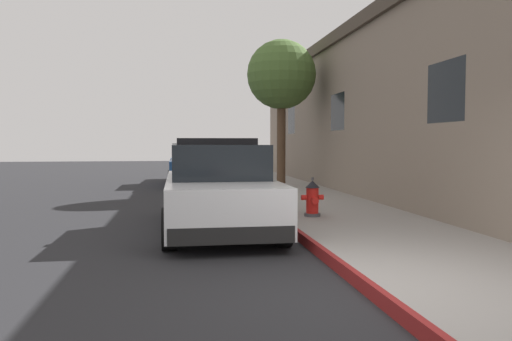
# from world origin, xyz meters

# --- Properties ---
(ground_plane) EXTENTS (31.18, 60.00, 0.20)m
(ground_plane) POSITION_xyz_m (-4.63, 10.00, -0.10)
(ground_plane) COLOR #232326
(sidewalk_pavement) EXTENTS (2.73, 60.00, 0.16)m
(sidewalk_pavement) POSITION_xyz_m (1.37, 10.00, 0.08)
(sidewalk_pavement) COLOR gray
(sidewalk_pavement) RESTS_ON ground
(curb_painted_edge) EXTENTS (0.08, 60.00, 0.16)m
(curb_painted_edge) POSITION_xyz_m (-0.04, 10.00, 0.08)
(curb_painted_edge) COLOR maroon
(curb_painted_edge) RESTS_ON ground
(storefront_building) EXTENTS (7.10, 22.46, 4.92)m
(storefront_building) POSITION_xyz_m (6.16, 9.81, 2.47)
(storefront_building) COLOR gray
(storefront_building) RESTS_ON ground
(police_cruiser) EXTENTS (1.94, 4.84, 1.68)m
(police_cruiser) POSITION_xyz_m (-1.27, 4.40, 0.74)
(police_cruiser) COLOR white
(police_cruiser) RESTS_ON ground
(parked_car_silver_ahead) EXTENTS (1.94, 4.84, 1.56)m
(parked_car_silver_ahead) POSITION_xyz_m (-1.34, 14.65, 0.74)
(parked_car_silver_ahead) COLOR navy
(parked_car_silver_ahead) RESTS_ON ground
(fire_hydrant) EXTENTS (0.44, 0.40, 0.76)m
(fire_hydrant) POSITION_xyz_m (0.60, 4.69, 0.51)
(fire_hydrant) COLOR #4C4C51
(fire_hydrant) RESTS_ON sidewalk_pavement
(street_tree) EXTENTS (2.22, 2.22, 4.73)m
(street_tree) POSITION_xyz_m (1.34, 11.32, 3.74)
(street_tree) COLOR brown
(street_tree) RESTS_ON sidewalk_pavement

